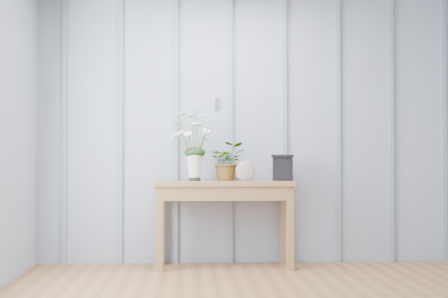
{
  "coord_description": "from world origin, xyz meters",
  "views": [
    {
      "loc": [
        -0.63,
        -3.45,
        0.92
      ],
      "look_at": [
        -0.32,
        1.94,
        1.03
      ],
      "focal_mm": 50.0,
      "sensor_mm": 36.0,
      "label": 1
    }
  ],
  "objects": [
    {
      "name": "daisy_vase",
      "position": [
        -0.58,
        2.01,
        1.15
      ],
      "size": [
        0.46,
        0.35,
        0.64
      ],
      "color": "black",
      "rests_on": "sideboard"
    },
    {
      "name": "spider_plant",
      "position": [
        -0.28,
        2.11,
        0.92
      ],
      "size": [
        0.31,
        0.27,
        0.34
      ],
      "primitive_type": "imported",
      "rotation": [
        0.0,
        0.0,
        -0.01
      ],
      "color": "#143312",
      "rests_on": "sideboard"
    },
    {
      "name": "room_shell",
      "position": [
        -0.0,
        0.92,
        1.99
      ],
      "size": [
        4.0,
        4.5,
        2.5
      ],
      "color": "#98A2B8",
      "rests_on": "ground"
    },
    {
      "name": "carved_box",
      "position": [
        0.21,
        2.05,
        0.87
      ],
      "size": [
        0.22,
        0.19,
        0.23
      ],
      "color": "black",
      "rests_on": "sideboard"
    },
    {
      "name": "sideboard",
      "position": [
        -0.32,
        1.99,
        0.64
      ],
      "size": [
        1.2,
        0.45,
        0.75
      ],
      "color": "olive",
      "rests_on": "ground"
    },
    {
      "name": "felt_disc_vessel",
      "position": [
        -0.14,
        1.96,
        0.84
      ],
      "size": [
        0.18,
        0.08,
        0.18
      ],
      "primitive_type": "ellipsoid",
      "rotation": [
        0.0,
        0.0,
        0.16
      ],
      "color": "#7F4C5C",
      "rests_on": "sideboard"
    }
  ]
}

